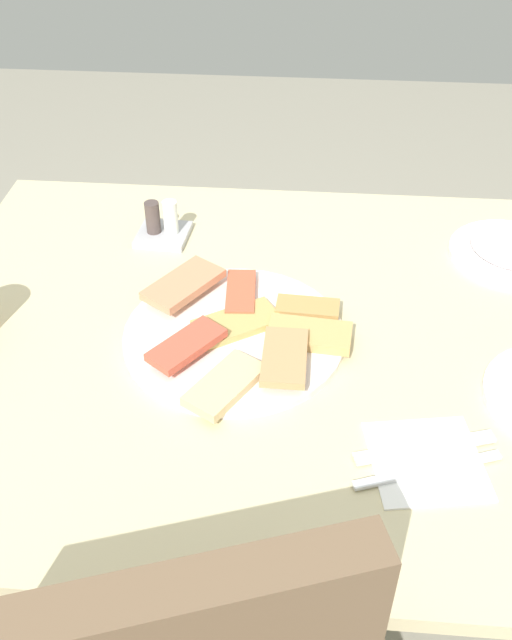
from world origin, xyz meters
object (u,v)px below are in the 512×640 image
object	(u,v)px
dining_table	(270,371)
paper_napkin	(426,461)
spoon	(428,470)
fork	(425,447)
condiment_caddy	(163,227)
pide_platter	(238,333)

from	to	relation	value
dining_table	paper_napkin	size ratio (longest dim) A/B	8.01
spoon	dining_table	bearing A→B (deg)	-69.16
paper_napkin	spoon	size ratio (longest dim) A/B	0.70
spoon	paper_napkin	bearing A→B (deg)	-109.31
dining_table	fork	size ratio (longest dim) A/B	5.86
spoon	condiment_caddy	xyz separation A→B (m)	(0.42, -0.50, 0.02)
fork	spoon	bearing A→B (deg)	73.27
pide_platter	paper_napkin	size ratio (longest dim) A/B	2.57
fork	condiment_caddy	bearing A→B (deg)	-64.57
paper_napkin	condiment_caddy	size ratio (longest dim) A/B	1.42
spoon	pide_platter	bearing A→B (deg)	-61.33
dining_table	fork	world-z (taller)	fork
pide_platter	condiment_caddy	bearing A→B (deg)	-58.73
dining_table	fork	distance (m)	0.31
paper_napkin	fork	bearing A→B (deg)	-90.00
paper_napkin	fork	world-z (taller)	fork
pide_platter	spoon	bearing A→B (deg)	137.98
paper_napkin	pide_platter	bearing A→B (deg)	-39.74
fork	spoon	distance (m)	0.04
pide_platter	paper_napkin	bearing A→B (deg)	140.26
pide_platter	condiment_caddy	size ratio (longest dim) A/B	3.65
dining_table	pide_platter	world-z (taller)	pide_platter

